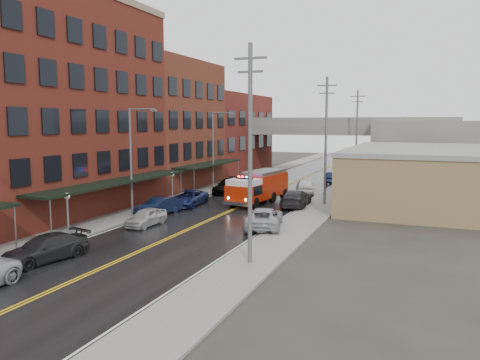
% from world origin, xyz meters
% --- Properties ---
extents(road, '(11.00, 160.00, 0.02)m').
position_xyz_m(road, '(0.00, 30.00, 0.01)').
color(road, black).
rests_on(road, ground).
extents(sidewalk_left, '(3.00, 160.00, 0.15)m').
position_xyz_m(sidewalk_left, '(-7.30, 30.00, 0.07)').
color(sidewalk_left, slate).
rests_on(sidewalk_left, ground).
extents(sidewalk_right, '(3.00, 160.00, 0.15)m').
position_xyz_m(sidewalk_right, '(7.30, 30.00, 0.07)').
color(sidewalk_right, slate).
rests_on(sidewalk_right, ground).
extents(curb_left, '(0.30, 160.00, 0.15)m').
position_xyz_m(curb_left, '(-5.65, 30.00, 0.07)').
color(curb_left, gray).
rests_on(curb_left, ground).
extents(curb_right, '(0.30, 160.00, 0.15)m').
position_xyz_m(curb_right, '(5.65, 30.00, 0.07)').
color(curb_right, gray).
rests_on(curb_right, ground).
extents(brick_building_b, '(9.00, 20.00, 18.00)m').
position_xyz_m(brick_building_b, '(-13.30, 23.00, 9.00)').
color(brick_building_b, '#5D2218').
rests_on(brick_building_b, ground).
extents(brick_building_c, '(9.00, 15.00, 15.00)m').
position_xyz_m(brick_building_c, '(-13.30, 40.50, 7.50)').
color(brick_building_c, brown).
rests_on(brick_building_c, ground).
extents(brick_building_far, '(9.00, 20.00, 12.00)m').
position_xyz_m(brick_building_far, '(-13.30, 58.00, 6.00)').
color(brick_building_far, maroon).
rests_on(brick_building_far, ground).
extents(tan_building, '(14.00, 22.00, 5.00)m').
position_xyz_m(tan_building, '(16.00, 40.00, 2.50)').
color(tan_building, '#92784E').
rests_on(tan_building, ground).
extents(right_far_block, '(18.00, 30.00, 8.00)m').
position_xyz_m(right_far_block, '(18.00, 70.00, 4.00)').
color(right_far_block, slate).
rests_on(right_far_block, ground).
extents(awning_1, '(2.60, 18.00, 3.09)m').
position_xyz_m(awning_1, '(-7.49, 23.00, 2.99)').
color(awning_1, black).
rests_on(awning_1, ground).
extents(awning_2, '(2.60, 13.00, 3.09)m').
position_xyz_m(awning_2, '(-7.49, 40.50, 2.99)').
color(awning_2, black).
rests_on(awning_2, ground).
extents(globe_lamp_1, '(0.44, 0.44, 3.12)m').
position_xyz_m(globe_lamp_1, '(-6.40, 16.00, 2.31)').
color(globe_lamp_1, '#59595B').
rests_on(globe_lamp_1, ground).
extents(globe_lamp_2, '(0.44, 0.44, 3.12)m').
position_xyz_m(globe_lamp_2, '(-6.40, 30.00, 2.31)').
color(globe_lamp_2, '#59595B').
rests_on(globe_lamp_2, ground).
extents(street_lamp_1, '(2.64, 0.22, 9.00)m').
position_xyz_m(street_lamp_1, '(-6.55, 24.00, 5.19)').
color(street_lamp_1, '#59595B').
rests_on(street_lamp_1, ground).
extents(street_lamp_2, '(2.64, 0.22, 9.00)m').
position_xyz_m(street_lamp_2, '(-6.55, 40.00, 5.19)').
color(street_lamp_2, '#59595B').
rests_on(street_lamp_2, ground).
extents(utility_pole_0, '(1.80, 0.24, 12.00)m').
position_xyz_m(utility_pole_0, '(7.20, 15.00, 6.31)').
color(utility_pole_0, '#59595B').
rests_on(utility_pole_0, ground).
extents(utility_pole_1, '(1.80, 0.24, 12.00)m').
position_xyz_m(utility_pole_1, '(7.20, 35.00, 6.31)').
color(utility_pole_1, '#59595B').
rests_on(utility_pole_1, ground).
extents(utility_pole_2, '(1.80, 0.24, 12.00)m').
position_xyz_m(utility_pole_2, '(7.20, 55.00, 6.31)').
color(utility_pole_2, '#59595B').
rests_on(utility_pole_2, ground).
extents(overpass, '(40.00, 10.00, 7.50)m').
position_xyz_m(overpass, '(0.00, 62.00, 5.99)').
color(overpass, slate).
rests_on(overpass, ground).
extents(fire_truck, '(4.23, 8.69, 3.07)m').
position_xyz_m(fire_truck, '(0.90, 33.94, 1.66)').
color(fire_truck, '#AC2007').
rests_on(fire_truck, ground).
extents(parked_car_left_3, '(3.10, 5.41, 1.48)m').
position_xyz_m(parked_car_left_3, '(-3.84, 11.30, 0.74)').
color(parked_car_left_3, black).
rests_on(parked_car_left_3, ground).
extents(parked_car_left_4, '(1.71, 4.05, 1.37)m').
position_xyz_m(parked_car_left_4, '(-3.60, 21.20, 0.68)').
color(parked_car_left_4, '#B3B3B3').
rests_on(parked_car_left_4, ground).
extents(parked_car_left_5, '(2.55, 4.64, 1.45)m').
position_xyz_m(parked_car_left_5, '(-5.00, 25.23, 0.73)').
color(parked_car_left_5, '#0E1732').
rests_on(parked_car_left_5, ground).
extents(parked_car_left_6, '(2.80, 5.37, 1.44)m').
position_xyz_m(parked_car_left_6, '(-4.69, 30.04, 0.72)').
color(parked_car_left_6, '#151D4F').
rests_on(parked_car_left_6, ground).
extents(parked_car_left_7, '(2.33, 5.57, 1.61)m').
position_xyz_m(parked_car_left_7, '(-4.25, 38.70, 0.80)').
color(parked_car_left_7, black).
rests_on(parked_car_left_7, ground).
extents(parked_car_right_0, '(3.81, 6.00, 1.54)m').
position_xyz_m(parked_car_right_0, '(5.00, 23.80, 0.77)').
color(parked_car_right_0, '#A0A1A8').
rests_on(parked_car_right_0, ground).
extents(parked_car_right_1, '(2.62, 5.65, 1.60)m').
position_xyz_m(parked_car_right_1, '(4.90, 33.16, 0.80)').
color(parked_car_right_1, '#252427').
rests_on(parked_car_right_1, ground).
extents(parked_car_right_2, '(3.16, 5.05, 1.60)m').
position_xyz_m(parked_car_right_2, '(3.60, 41.80, 0.80)').
color(parked_car_right_2, white).
rests_on(parked_car_right_2, ground).
extents(parked_car_right_3, '(1.58, 4.44, 1.46)m').
position_xyz_m(parked_car_right_3, '(5.00, 51.46, 0.73)').
color(parked_car_right_3, black).
rests_on(parked_car_right_3, ground).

